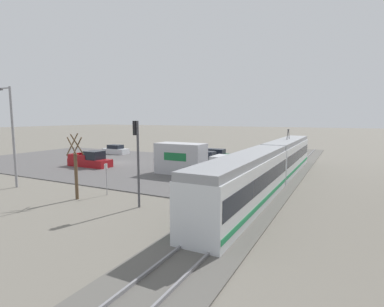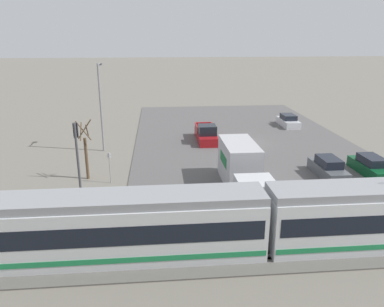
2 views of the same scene
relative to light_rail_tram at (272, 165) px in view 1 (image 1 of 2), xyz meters
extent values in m
plane|color=slate|center=(-3.63, -20.84, -1.80)|extent=(320.00, 320.00, 0.00)
cube|color=#565454|center=(-3.63, -20.84, -1.76)|extent=(23.42, 43.61, 0.08)
cube|color=#5B5954|center=(-3.63, 0.00, -1.76)|extent=(59.13, 4.40, 0.08)
cube|color=gray|center=(-3.63, -0.72, -1.65)|extent=(57.95, 0.10, 0.14)
cube|color=gray|center=(-3.63, 0.72, -1.65)|extent=(57.95, 0.10, 0.14)
cube|color=silver|center=(-7.79, 0.00, -0.17)|extent=(15.22, 2.51, 3.10)
cube|color=black|center=(-7.79, 0.00, 0.20)|extent=(14.76, 2.54, 1.03)
cube|color=#1E844C|center=(-7.79, 0.00, -1.13)|extent=(15.07, 2.55, 0.30)
cube|color=gray|center=(-7.79, 0.00, 1.60)|extent=(15.22, 2.31, 0.44)
cube|color=silver|center=(7.79, 0.00, -0.17)|extent=(15.22, 2.51, 3.10)
cube|color=black|center=(7.79, 0.00, 0.20)|extent=(14.76, 2.54, 1.03)
cube|color=#1E844C|center=(7.79, 0.00, -1.13)|extent=(15.07, 2.55, 0.30)
cube|color=gray|center=(7.79, 0.00, 1.60)|extent=(15.22, 2.31, 0.44)
cylinder|color=#2D2D33|center=(-8.24, 0.00, 2.38)|extent=(0.66, 0.07, 1.15)
cylinder|color=#2D2D33|center=(-7.34, 0.00, 2.38)|extent=(0.66, 0.07, 1.15)
cube|color=#2D2D33|center=(-7.79, 0.00, 2.93)|extent=(1.10, 0.08, 0.06)
cube|color=silver|center=(-0.65, -4.66, -0.61)|extent=(2.47, 2.47, 2.22)
cube|color=#B2B2B7|center=(-0.65, -9.77, -0.09)|extent=(2.47, 5.26, 3.27)
cube|color=#196B38|center=(0.60, -9.77, 0.24)|extent=(0.02, 2.63, 0.82)
cube|color=maroon|center=(0.34, -22.03, -1.25)|extent=(2.03, 5.62, 0.93)
cube|color=black|center=(0.34, -21.24, -0.28)|extent=(1.87, 1.91, 1.01)
cube|color=maroon|center=(1.28, -23.21, -0.52)|extent=(0.12, 2.81, 0.54)
cube|color=maroon|center=(-0.59, -23.21, -0.52)|extent=(0.12, 2.81, 0.54)
cube|color=maroon|center=(0.34, -24.73, -0.52)|extent=(1.87, 0.22, 0.54)
cube|color=red|center=(1.13, -24.81, -0.97)|extent=(0.14, 0.04, 0.18)
cube|color=silver|center=(-11.02, -28.07, -1.29)|extent=(1.84, 4.46, 0.85)
cube|color=black|center=(-11.02, -28.07, -0.55)|extent=(1.58, 2.32, 0.63)
cube|color=#0C4723|center=(-12.09, -10.55, -1.27)|extent=(1.73, 4.79, 0.89)
cube|color=black|center=(-12.09, -10.55, -0.50)|extent=(1.49, 2.49, 0.66)
cube|color=#4C5156|center=(-8.30, -10.37, -1.26)|extent=(1.73, 4.60, 0.93)
cube|color=black|center=(-8.30, -10.37, -0.45)|extent=(1.49, 2.39, 0.68)
cylinder|color=#47474C|center=(10.91, -6.48, 1.13)|extent=(0.16, 0.16, 5.85)
cube|color=black|center=(10.91, -6.66, 3.58)|extent=(0.28, 0.22, 0.95)
sphere|color=#390606|center=(10.91, -6.78, 3.90)|extent=(0.18, 0.18, 0.18)
sphere|color=#3C2C06|center=(10.91, -6.78, 3.58)|extent=(0.18, 0.18, 0.18)
sphere|color=green|center=(10.91, -6.78, 3.26)|extent=(0.18, 0.18, 0.18)
cylinder|color=brown|center=(11.41, -11.85, -0.08)|extent=(0.24, 0.24, 3.45)
cylinder|color=brown|center=(11.66, -11.85, 2.19)|extent=(0.09, 0.96, 1.32)
cylinder|color=brown|center=(11.41, -11.60, 2.31)|extent=(1.16, 0.09, 1.60)
cylinder|color=brown|center=(11.16, -11.85, 2.19)|extent=(0.09, 0.96, 1.32)
cylinder|color=brown|center=(11.41, -12.10, 2.31)|extent=(1.16, 0.09, 1.60)
cylinder|color=gray|center=(11.14, -19.58, 2.53)|extent=(0.20, 0.20, 8.67)
cylinder|color=gray|center=(11.14, -20.38, 6.75)|extent=(0.12, 1.60, 0.12)
cylinder|color=gray|center=(9.47, -10.73, -0.55)|extent=(0.06, 0.06, 2.50)
cube|color=white|center=(9.47, -10.76, 0.48)|extent=(0.32, 0.02, 0.44)
cube|color=red|center=(9.47, -10.77, 0.48)|extent=(0.31, 0.01, 0.10)
camera|label=1|loc=(26.82, 5.82, 4.29)|focal=28.00mm
camera|label=2|loc=(5.55, 17.44, 9.51)|focal=35.00mm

